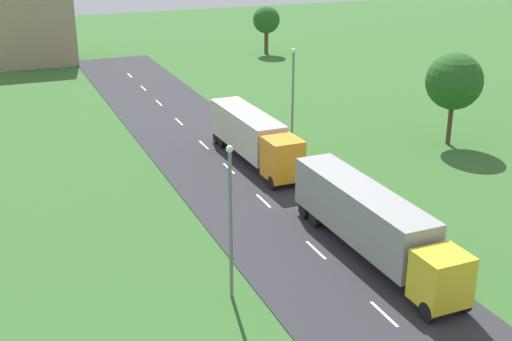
# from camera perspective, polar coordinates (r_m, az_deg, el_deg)

# --- Properties ---
(road) EXTENTS (10.00, 140.00, 0.06)m
(road) POSITION_cam_1_polar(r_m,az_deg,el_deg) (33.49, 11.85, -12.83)
(road) COLOR #2B2B30
(road) RESTS_ON ground
(truck_second) EXTENTS (2.71, 14.51, 3.77)m
(truck_second) POSITION_cam_1_polar(r_m,az_deg,el_deg) (38.65, 9.63, -4.18)
(truck_second) COLOR yellow
(truck_second) RESTS_ON road
(truck_third) EXTENTS (2.74, 12.93, 3.71)m
(truck_third) POSITION_cam_1_polar(r_m,az_deg,el_deg) (52.76, -0.23, 2.96)
(truck_third) COLOR orange
(truck_third) RESTS_ON road
(lamppost_second) EXTENTS (0.36, 0.36, 8.21)m
(lamppost_second) POSITION_cam_1_polar(r_m,az_deg,el_deg) (33.03, -2.17, -3.82)
(lamppost_second) COLOR slate
(lamppost_second) RESTS_ON ground
(lamppost_third) EXTENTS (0.36, 0.36, 8.67)m
(lamppost_third) POSITION_cam_1_polar(r_m,az_deg,el_deg) (54.18, 3.13, 6.30)
(lamppost_third) COLOR slate
(lamppost_third) RESTS_ON ground
(tree_oak) EXTENTS (3.77, 3.77, 6.64)m
(tree_oak) POSITION_cam_1_polar(r_m,az_deg,el_deg) (96.31, 0.89, 12.63)
(tree_oak) COLOR #513823
(tree_oak) RESTS_ON ground
(tree_ash) EXTENTS (4.76, 4.76, 7.87)m
(tree_ash) POSITION_cam_1_polar(r_m,az_deg,el_deg) (58.60, 16.46, 7.26)
(tree_ash) COLOR #513823
(tree_ash) RESTS_ON ground
(distant_building) EXTENTS (10.28, 12.60, 9.75)m
(distant_building) POSITION_cam_1_polar(r_m,az_deg,el_deg) (96.60, -18.63, 11.71)
(distant_building) COLOR #9E846B
(distant_building) RESTS_ON ground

